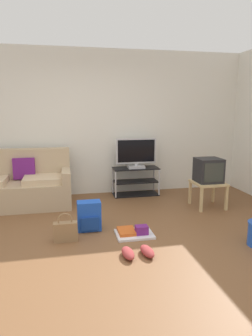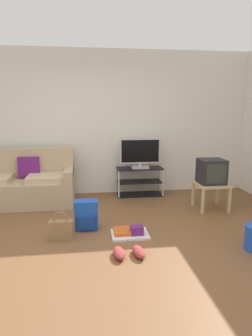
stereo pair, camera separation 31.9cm
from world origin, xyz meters
name	(u,v)px [view 2 (the right image)]	position (x,y,z in m)	size (l,w,h in m)	color
ground_plane	(101,249)	(0.00, 0.00, -0.01)	(9.00, 9.80, 0.02)	brown
wall_back	(93,123)	(0.00, 2.45, 1.35)	(9.00, 0.10, 2.70)	silver
couch	(21,184)	(-1.27, 1.90, 0.35)	(1.79, 0.81, 0.94)	tan
tv_stand	(140,181)	(0.85, 2.14, 0.26)	(0.86, 0.37, 0.53)	black
flat_tv	(140,154)	(0.85, 2.12, 0.81)	(0.76, 0.22, 0.56)	#B2B2B7
side_table	(211,188)	(1.86, 1.19, 0.36)	(0.50, 0.50, 0.43)	tan
crt_tv	(211,171)	(1.86, 1.21, 0.63)	(0.40, 0.38, 0.40)	#232326
backpack	(86,215)	(-0.16, 0.62, 0.20)	(0.31, 0.26, 0.40)	blue
handbag	(61,229)	(-0.48, 0.33, 0.13)	(0.29, 0.11, 0.37)	olive
sneakers_pair	(129,252)	(0.30, -0.23, 0.04)	(0.37, 0.30, 0.09)	#993333
floor_tray	(129,233)	(0.39, 0.32, 0.04)	(0.48, 0.37, 0.14)	silver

